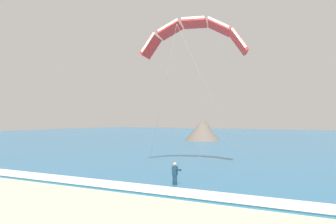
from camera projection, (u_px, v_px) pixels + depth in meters
The scene contains 5 objects.
surf_foam at pixel (238, 199), 20.05m from camera, with size 200.00×2.16×0.04m, color white.
surfboard at pixel (175, 188), 24.19m from camera, with size 0.63×1.45×0.09m.
kitesurfer at pixel (175, 174), 24.22m from camera, with size 0.56×0.56×1.69m.
kite_primary at pixel (194, 34), 31.91m from camera, with size 9.22×9.03×12.03m.
headland_left at pixel (202, 132), 70.86m from camera, with size 7.24×7.24×4.25m.
Camera 1 is at (6.56, -4.53, 4.63)m, focal length 39.45 mm.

